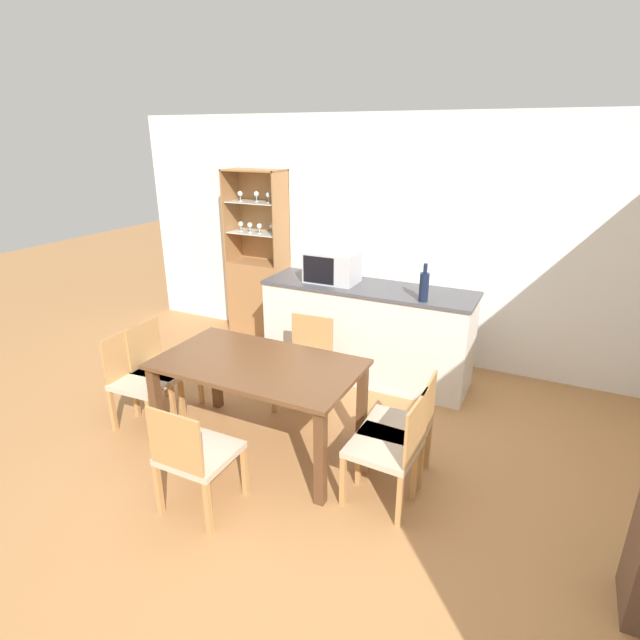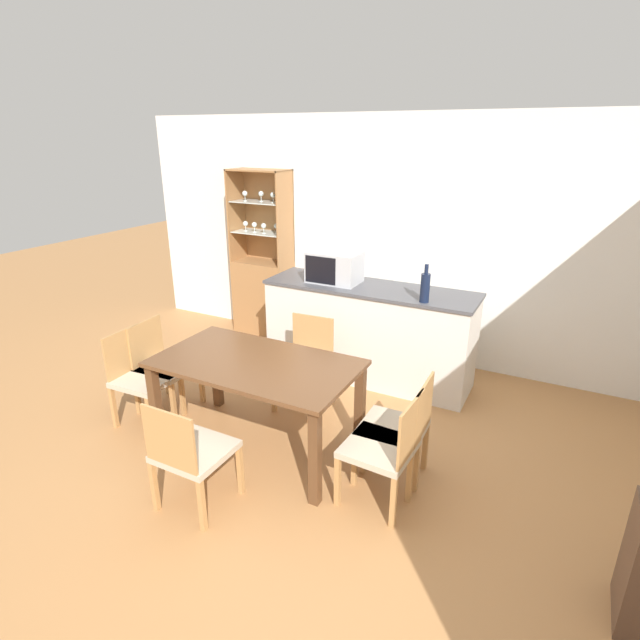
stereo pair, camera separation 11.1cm
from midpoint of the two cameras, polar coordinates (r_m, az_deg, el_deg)
ground_plane at (r=3.70m, az=-4.58°, el=-18.92°), size 18.00×18.00×0.00m
wall_back at (r=5.38m, az=9.48°, el=8.83°), size 6.80×0.06×2.55m
kitchen_counter at (r=5.01m, az=4.69°, el=-1.37°), size 2.08×0.61×0.96m
display_cabinet at (r=6.10m, az=-7.46°, el=3.80°), size 0.69×0.36×1.97m
dining_table at (r=3.81m, az=-7.88°, el=-6.28°), size 1.52×0.86×0.74m
dining_chair_head_near at (r=3.42m, az=-14.97°, el=-14.68°), size 0.44×0.44×0.81m
dining_chair_side_right_near at (r=3.40m, az=7.05°, el=-14.22°), size 0.46×0.46×0.81m
dining_chair_side_left_near at (r=4.48m, az=-20.49°, el=-6.38°), size 0.46×0.46×0.81m
dining_chair_side_left_far at (r=4.64m, az=-18.25°, el=-5.16°), size 0.47×0.47×0.81m
dining_chair_head_far at (r=4.50m, az=-2.42°, el=-4.92°), size 0.47×0.47×0.81m
dining_chair_side_right_far at (r=3.61m, az=8.45°, el=-12.05°), size 0.45×0.45×0.81m
microwave at (r=4.94m, az=0.75°, el=6.07°), size 0.51×0.34×0.30m
wine_bottle at (r=4.44m, az=11.11°, el=3.81°), size 0.08×0.08×0.34m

